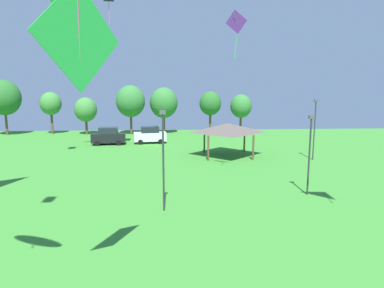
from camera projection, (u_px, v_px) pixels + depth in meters
kite_flying_0 at (62, 0)px, 35.42m from camera, size 2.29×2.02×2.93m
kite_flying_5 at (236, 24)px, 25.70m from camera, size 1.47×1.02×3.52m
kite_flying_7 at (79, 37)px, 10.72m from camera, size 2.03×2.89×3.50m
parked_car_leftmost at (109, 136)px, 44.57m from camera, size 4.45×2.38×2.26m
parked_car_second_from_left at (150, 135)px, 45.59m from camera, size 4.46×2.41×2.23m
park_pavilion at (228, 128)px, 36.89m from camera, size 6.02×5.70×3.60m
light_post_0 at (310, 150)px, 23.57m from camera, size 0.36×0.20×5.58m
light_post_1 at (315, 126)px, 34.91m from camera, size 0.36×0.20×6.21m
light_post_2 at (163, 155)px, 20.43m from camera, size 0.36×0.20×6.15m
treeline_tree_0 at (4, 98)px, 52.59m from camera, size 4.93×4.93×8.50m
treeline_tree_1 at (51, 104)px, 53.91m from camera, size 3.28×3.28×6.63m
treeline_tree_2 at (86, 110)px, 53.47m from camera, size 3.46×3.46×5.81m
treeline_tree_3 at (131, 101)px, 53.49m from camera, size 4.52×4.52×7.68m
treeline_tree_4 at (164, 103)px, 54.60m from camera, size 4.44×4.44×7.35m
treeline_tree_5 at (210, 104)px, 53.02m from camera, size 3.38×3.38×6.76m
treeline_tree_6 at (241, 106)px, 54.17m from camera, size 3.38×3.38×6.26m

